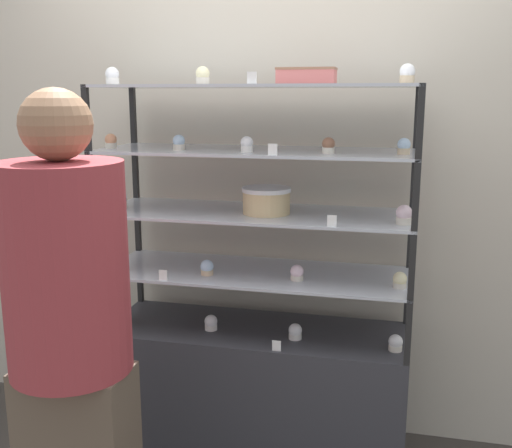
{
  "coord_description": "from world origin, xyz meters",
  "views": [
    {
      "loc": [
        0.58,
        -2.45,
        1.66
      ],
      "look_at": [
        0.0,
        0.0,
        1.11
      ],
      "focal_mm": 42.0,
      "sensor_mm": 36.0,
      "label": 1
    }
  ],
  "objects": [
    {
      "name": "back_wall",
      "position": [
        0.0,
        0.38,
        1.3
      ],
      "size": [
        8.0,
        0.05,
        2.6
      ],
      "color": "beige",
      "rests_on": "ground_plane"
    },
    {
      "name": "display_base",
      "position": [
        0.0,
        0.0,
        0.32
      ],
      "size": [
        1.33,
        0.47,
        0.63
      ],
      "color": "#333338",
      "rests_on": "ground_plane"
    },
    {
      "name": "display_riser_lower",
      "position": [
        0.0,
        0.0,
        0.88
      ],
      "size": [
        1.33,
        0.47,
        0.27
      ],
      "color": "black",
      "rests_on": "display_base"
    },
    {
      "name": "display_riser_middle",
      "position": [
        0.0,
        0.0,
        1.15
      ],
      "size": [
        1.33,
        0.47,
        0.27
      ],
      "color": "black",
      "rests_on": "display_riser_lower"
    },
    {
      "name": "display_riser_upper",
      "position": [
        0.0,
        0.0,
        1.41
      ],
      "size": [
        1.33,
        0.47,
        0.27
      ],
      "color": "black",
      "rests_on": "display_riser_middle"
    },
    {
      "name": "display_riser_top",
      "position": [
        0.0,
        0.0,
        1.68
      ],
      "size": [
        1.33,
        0.47,
        0.27
      ],
      "color": "black",
      "rests_on": "display_riser_upper"
    },
    {
      "name": "layer_cake_centerpiece",
      "position": [
        0.05,
        -0.02,
        1.22
      ],
      "size": [
        0.21,
        0.21,
        0.11
      ],
      "color": "#DBBC84",
      "rests_on": "display_riser_middle"
    },
    {
      "name": "sheet_cake_frosted",
      "position": [
        0.2,
        0.05,
        1.73
      ],
      "size": [
        0.24,
        0.13,
        0.07
      ],
      "color": "#C66660",
      "rests_on": "display_riser_top"
    },
    {
      "name": "cupcake_0",
      "position": [
        -0.61,
        -0.07,
        0.66
      ],
      "size": [
        0.06,
        0.06,
        0.07
      ],
      "color": "beige",
      "rests_on": "display_base"
    },
    {
      "name": "cupcake_1",
      "position": [
        -0.19,
        -0.06,
        0.66
      ],
      "size": [
        0.06,
        0.06,
        0.07
      ],
      "color": "white",
      "rests_on": "display_base"
    },
    {
      "name": "cupcake_2",
      "position": [
        0.19,
        -0.07,
        0.66
      ],
      "size": [
        0.06,
        0.06,
        0.07
      ],
      "color": "white",
      "rests_on": "display_base"
    },
    {
      "name": "cupcake_3",
      "position": [
        0.61,
        -0.1,
        0.66
      ],
      "size": [
        0.06,
        0.06,
        0.07
      ],
      "color": "beige",
      "rests_on": "display_base"
    },
    {
      "name": "price_tag_0",
      "position": [
        0.14,
        -0.21,
        0.65
      ],
      "size": [
        0.04,
        0.0,
        0.04
      ],
      "color": "white",
      "rests_on": "display_base"
    },
    {
      "name": "cupcake_4",
      "position": [
        -0.62,
        -0.11,
        0.93
      ],
      "size": [
        0.06,
        0.06,
        0.07
      ],
      "color": "#CCB28C",
      "rests_on": "display_riser_lower"
    },
    {
      "name": "cupcake_5",
      "position": [
        -0.19,
        -0.1,
        0.93
      ],
      "size": [
        0.06,
        0.06,
        0.07
      ],
      "color": "#CCB28C",
      "rests_on": "display_riser_lower"
    },
    {
      "name": "cupcake_6",
      "position": [
        0.2,
        -0.08,
        0.93
      ],
      "size": [
        0.06,
        0.06,
        0.07
      ],
      "color": "beige",
      "rests_on": "display_riser_lower"
    },
    {
      "name": "cupcake_7",
      "position": [
        0.61,
        -0.09,
        0.93
      ],
      "size": [
        0.06,
        0.06,
        0.07
      ],
      "color": "beige",
      "rests_on": "display_riser_lower"
    },
    {
      "name": "price_tag_1",
      "position": [
        -0.35,
        -0.21,
        0.92
      ],
      "size": [
        0.04,
        0.0,
        0.04
      ],
      "color": "white",
      "rests_on": "display_riser_lower"
    },
    {
      "name": "cupcake_8",
      "position": [
        -0.61,
        -0.05,
        1.2
      ],
      "size": [
        0.06,
        0.06,
        0.08
      ],
      "color": "beige",
      "rests_on": "display_riser_middle"
    },
    {
      "name": "cupcake_9",
      "position": [
        0.62,
        -0.11,
        1.2
      ],
      "size": [
        0.06,
        0.06,
        0.08
      ],
      "color": "beige",
      "rests_on": "display_riser_middle"
    },
    {
      "name": "price_tag_2",
      "position": [
        0.35,
        -0.21,
        1.19
      ],
      "size": [
        0.04,
        0.0,
        0.04
      ],
      "color": "white",
      "rests_on": "display_riser_middle"
    },
    {
      "name": "cupcake_10",
      "position": [
        -0.62,
        -0.08,
        1.46
      ],
      "size": [
        0.05,
        0.05,
        0.06
      ],
      "color": "beige",
      "rests_on": "display_riser_upper"
    },
    {
      "name": "cupcake_11",
      "position": [
        -0.31,
        -0.08,
        1.46
      ],
      "size": [
        0.05,
        0.05,
        0.06
      ],
      "color": "beige",
      "rests_on": "display_riser_upper"
    },
    {
      "name": "cupcake_12",
      "position": [
        -0.01,
        -0.12,
        1.46
      ],
      "size": [
        0.05,
        0.05,
        0.06
      ],
      "color": "white",
      "rests_on": "display_riser_upper"
    },
    {
      "name": "cupcake_13",
      "position": [
        0.31,
        -0.09,
        1.46
      ],
      "size": [
        0.05,
        0.05,
        0.06
      ],
      "color": "beige",
      "rests_on": "display_riser_upper"
    },
    {
      "name": "cupcake_14",
      "position": [
        0.6,
        -0.06,
        1.46
      ],
      "size": [
        0.05,
        0.05,
        0.06
      ],
      "color": "#CCB28C",
      "rests_on": "display_riser_upper"
    },
    {
      "name": "price_tag_3",
      "position": [
        0.12,
        -0.21,
        1.45
      ],
      "size": [
        0.04,
        0.0,
        0.04
      ],
      "color": "white",
      "rests_on": "display_riser_upper"
    },
    {
      "name": "cupcake_15",
      "position": [
        -0.6,
        -0.08,
        1.73
      ],
      "size": [
        0.06,
        0.06,
        0.07
      ],
      "color": "white",
      "rests_on": "display_riser_top"
    },
    {
      "name": "cupcake_16",
      "position": [
        -0.21,
        -0.05,
        1.73
      ],
      "size": [
        0.06,
        0.06,
        0.07
      ],
      "color": "beige",
      "rests_on": "display_riser_top"
    },
    {
      "name": "cupcake_17",
      "position": [
        0.6,
        -0.09,
        1.73
      ],
      "size": [
        0.06,
        0.06,
        0.07
      ],
      "color": "#CCB28C",
      "rests_on": "display_riser_top"
    },
    {
      "name": "price_tag_4",
      "position": [
        0.03,
        -0.21,
        1.72
      ],
      "size": [
        0.04,
        0.0,
        0.04
      ],
      "color": "white",
      "rests_on": "display_riser_top"
    },
    {
      "name": "customer_figure",
      "position": [
        -0.42,
        -0.83,
        0.9
      ],
      "size": [
        0.39,
        0.39,
        1.68
      ],
      "color": "brown",
      "rests_on": "ground_plane"
    }
  ]
}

